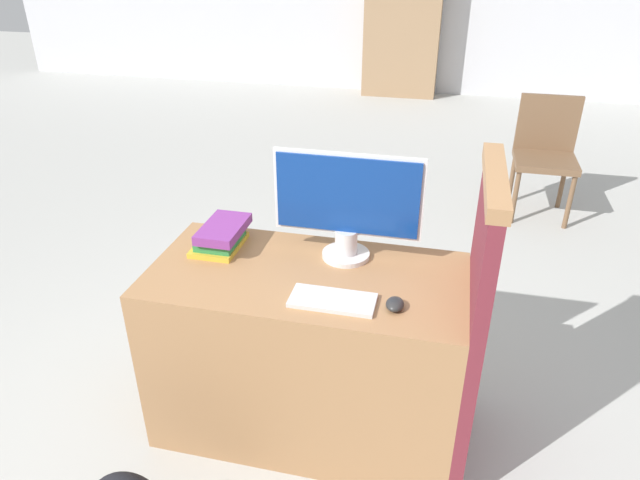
% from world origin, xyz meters
% --- Properties ---
extents(ground_plane, '(20.00, 20.00, 0.00)m').
position_xyz_m(ground_plane, '(0.00, 0.00, 0.00)').
color(ground_plane, '#B2B2AD').
extents(desk, '(1.23, 0.63, 0.76)m').
position_xyz_m(desk, '(0.00, 0.31, 0.38)').
color(desk, '#9E7047').
rests_on(desk, ground_plane).
extents(carrel_divider, '(0.07, 0.59, 1.25)m').
position_xyz_m(carrel_divider, '(0.64, 0.30, 0.63)').
color(carrel_divider, maroon).
rests_on(carrel_divider, ground_plane).
extents(monitor, '(0.58, 0.19, 0.44)m').
position_xyz_m(monitor, '(0.12, 0.48, 0.99)').
color(monitor, silver).
rests_on(monitor, desk).
extents(keyboard, '(0.31, 0.14, 0.02)m').
position_xyz_m(keyboard, '(0.14, 0.15, 0.77)').
color(keyboard, silver).
rests_on(keyboard, desk).
extents(mouse, '(0.06, 0.08, 0.04)m').
position_xyz_m(mouse, '(0.36, 0.16, 0.78)').
color(mouse, '#262626').
rests_on(mouse, desk).
extents(book_stack, '(0.19, 0.27, 0.10)m').
position_xyz_m(book_stack, '(-0.40, 0.44, 0.81)').
color(book_stack, gold).
rests_on(book_stack, desk).
extents(far_chair, '(0.44, 0.44, 0.88)m').
position_xyz_m(far_chair, '(1.19, 2.84, 0.50)').
color(far_chair, brown).
rests_on(far_chair, ground_plane).
extents(bookshelf_far, '(0.96, 0.32, 1.66)m').
position_xyz_m(bookshelf_far, '(-0.26, 6.27, 0.83)').
color(bookshelf_far, '#9E7A56').
rests_on(bookshelf_far, ground_plane).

